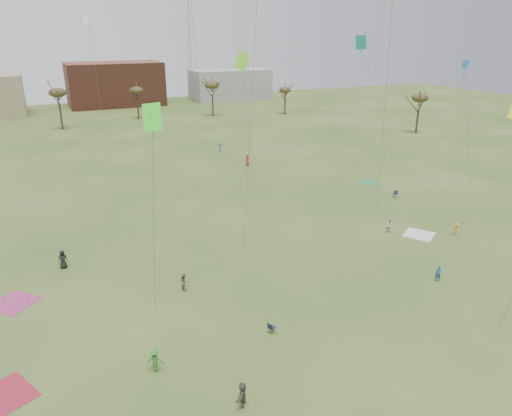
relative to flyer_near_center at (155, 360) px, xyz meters
name	(u,v)px	position (x,y,z in m)	size (l,w,h in m)	color
ground	(325,332)	(12.18, -0.98, -0.85)	(260.00, 260.00, 0.00)	#2E5119
flyer_near_center	(155,360)	(0.00, 0.00, 0.00)	(1.09, 0.63, 1.69)	#2B832D
flyer_near_right	(438,274)	(25.07, 1.18, -0.12)	(0.53, 0.35, 1.45)	navy
spectator_fore_b	(184,282)	(4.63, 9.05, -0.10)	(0.73, 0.57, 1.50)	#7C694F
spectator_fore_c	(242,394)	(3.89, -5.03, -0.06)	(1.46, 0.47, 1.58)	brown
flyer_mid_a	(63,259)	(-4.33, 17.44, 0.04)	(0.87, 0.57, 1.78)	black
flyer_mid_b	(456,229)	(34.16, 7.90, -0.14)	(0.91, 0.52, 1.41)	gold
spectator_mid_e	(390,225)	(28.25, 11.42, -0.04)	(0.79, 0.61, 1.62)	silver
flyer_far_b	(247,160)	(25.24, 42.59, 0.06)	(0.88, 0.58, 1.81)	red
flyer_far_c	(220,147)	(24.41, 53.07, -0.06)	(1.01, 0.58, 1.57)	#206296
blanket_red	(2,397)	(-8.89, 1.53, -0.84)	(3.22, 3.22, 0.03)	#A92136
blanket_cream	(419,235)	(30.75, 9.57, -0.84)	(2.87, 2.87, 0.03)	white
blanket_plum	(14,303)	(-8.41, 12.78, -0.84)	(3.04, 3.04, 0.03)	#AF366E
blanket_olive	(368,182)	(37.34, 26.98, -0.84)	(2.77, 2.77, 0.03)	#2E814D
camp_chair_center	(272,330)	(8.60, 0.55, -0.59)	(0.69, 0.67, 0.87)	#142239
camp_chair_right	(395,195)	(36.43, 20.20, -0.59)	(0.68, 0.66, 0.87)	#142137
kites_aloft	(192,26)	(12.15, 27.41, 20.09)	(66.17, 74.75, 26.42)	red
tree_line	(108,99)	(9.33, 78.14, 6.24)	(117.44, 49.32, 8.91)	#3A2B1E
building_brick	(115,84)	(17.18, 119.02, 5.15)	(26.00, 16.00, 12.00)	brown
building_grey	(230,84)	(52.18, 117.02, 3.65)	(24.00, 12.00, 9.00)	gray
radio_tower	(191,35)	(42.18, 124.02, 18.36)	(1.51, 1.72, 41.00)	#9EA3A8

